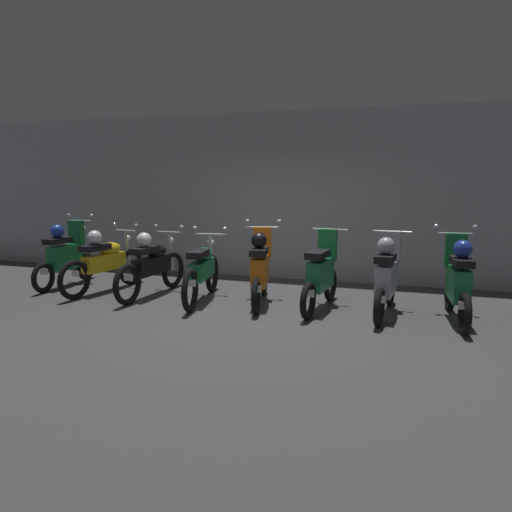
# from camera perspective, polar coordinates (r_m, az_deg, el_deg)

# --- Properties ---
(ground_plane) EXTENTS (80.00, 80.00, 0.00)m
(ground_plane) POSITION_cam_1_polar(r_m,az_deg,el_deg) (6.83, -1.08, -7.13)
(ground_plane) COLOR #424244
(back_wall) EXTENTS (16.00, 0.30, 3.21)m
(back_wall) POSITION_cam_1_polar(r_m,az_deg,el_deg) (9.30, 4.45, 7.18)
(back_wall) COLOR #9EA0A3
(back_wall) RESTS_ON ground
(motorbike_slot_0) EXTENTS (0.59, 1.68, 1.29)m
(motorbike_slot_0) POSITION_cam_1_polar(r_m,az_deg,el_deg) (9.28, -21.94, 0.11)
(motorbike_slot_0) COLOR black
(motorbike_slot_0) RESTS_ON ground
(motorbike_slot_1) EXTENTS (0.62, 1.93, 1.15)m
(motorbike_slot_1) POSITION_cam_1_polar(r_m,az_deg,el_deg) (8.58, -17.79, -0.62)
(motorbike_slot_1) COLOR black
(motorbike_slot_1) RESTS_ON ground
(motorbike_slot_2) EXTENTS (0.59, 1.95, 1.15)m
(motorbike_slot_2) POSITION_cam_1_polar(r_m,az_deg,el_deg) (8.05, -12.44, -1.01)
(motorbike_slot_2) COLOR black
(motorbike_slot_2) RESTS_ON ground
(motorbike_slot_3) EXTENTS (0.58, 1.94, 1.15)m
(motorbike_slot_3) POSITION_cam_1_polar(r_m,az_deg,el_deg) (7.58, -6.50, -1.74)
(motorbike_slot_3) COLOR black
(motorbike_slot_3) RESTS_ON ground
(motorbike_slot_4) EXTENTS (0.58, 1.67, 1.29)m
(motorbike_slot_4) POSITION_cam_1_polar(r_m,az_deg,el_deg) (7.32, 0.52, -1.46)
(motorbike_slot_4) COLOR black
(motorbike_slot_4) RESTS_ON ground
(motorbike_slot_5) EXTENTS (0.56, 1.68, 1.18)m
(motorbike_slot_5) POSITION_cam_1_polar(r_m,az_deg,el_deg) (7.11, 7.86, -2.22)
(motorbike_slot_5) COLOR black
(motorbike_slot_5) RESTS_ON ground
(motorbike_slot_6) EXTENTS (0.56, 1.68, 1.18)m
(motorbike_slot_6) POSITION_cam_1_polar(r_m,az_deg,el_deg) (6.96, 15.45, -2.37)
(motorbike_slot_6) COLOR black
(motorbike_slot_6) RESTS_ON ground
(motorbike_slot_7) EXTENTS (0.59, 1.68, 1.29)m
(motorbike_slot_7) POSITION_cam_1_polar(r_m,az_deg,el_deg) (6.98, 23.16, -2.71)
(motorbike_slot_7) COLOR black
(motorbike_slot_7) RESTS_ON ground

